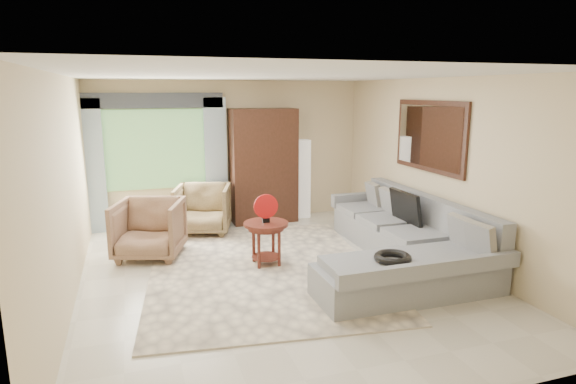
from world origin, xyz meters
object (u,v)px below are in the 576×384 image
object	(u,v)px
armchair_left	(149,229)
potted_plant	(127,225)
armchair_right	(203,209)
armoire	(263,166)
sectional_sofa	(403,246)
coffee_table	(266,243)
tv_screen	(405,207)
floor_lamp	(303,179)

from	to	relation	value
armchair_left	potted_plant	xyz separation A→B (m)	(-0.32, 0.98, -0.17)
armchair_right	potted_plant	distance (m)	1.26
armchair_right	armoire	bearing A→B (deg)	36.10
sectional_sofa	coffee_table	xyz separation A→B (m)	(-1.83, 0.60, 0.04)
armchair_right	potted_plant	world-z (taller)	armchair_right
potted_plant	sectional_sofa	bearing A→B (deg)	-33.51
armchair_left	potted_plant	distance (m)	1.04
sectional_sofa	armchair_left	size ratio (longest dim) A/B	3.67
armchair_left	tv_screen	bearing A→B (deg)	2.48
tv_screen	sectional_sofa	bearing A→B (deg)	-122.38
sectional_sofa	tv_screen	xyz separation A→B (m)	(0.27, 0.42, 0.44)
sectional_sofa	floor_lamp	world-z (taller)	floor_lamp
potted_plant	tv_screen	bearing A→B (deg)	-27.06
armchair_left	potted_plant	world-z (taller)	armchair_left
armchair_left	armoire	bearing A→B (deg)	52.38
tv_screen	armoire	xyz separation A→B (m)	(-1.50, 2.48, 0.33)
tv_screen	floor_lamp	distance (m)	2.63
armchair_left	coffee_table	bearing A→B (deg)	-10.83
tv_screen	armoire	distance (m)	2.91
armchair_left	armoire	distance (m)	2.64
sectional_sofa	floor_lamp	bearing A→B (deg)	98.33
armoire	armchair_right	bearing A→B (deg)	-160.71
sectional_sofa	armchair_right	distance (m)	3.47
potted_plant	floor_lamp	distance (m)	3.33
armoire	sectional_sofa	bearing A→B (deg)	-66.94
armchair_right	armoire	size ratio (longest dim) A/B	0.44
armchair_left	floor_lamp	xyz separation A→B (m)	(2.93, 1.49, 0.32)
tv_screen	coffee_table	size ratio (longest dim) A/B	1.19
sectional_sofa	coffee_table	distance (m)	1.93
sectional_sofa	tv_screen	size ratio (longest dim) A/B	4.68
coffee_table	armchair_right	bearing A→B (deg)	107.74
tv_screen	floor_lamp	xyz separation A→B (m)	(-0.70, 2.54, 0.03)
coffee_table	armchair_left	xyz separation A→B (m)	(-1.54, 0.86, 0.10)
potted_plant	floor_lamp	xyz separation A→B (m)	(3.25, 0.52, 0.49)
coffee_table	armchair_right	size ratio (longest dim) A/B	0.68
sectional_sofa	armoire	bearing A→B (deg)	113.06
armchair_left	armchair_right	world-z (taller)	armchair_left
armoire	potted_plant	bearing A→B (deg)	-169.43
armchair_left	armoire	size ratio (longest dim) A/B	0.45
floor_lamp	sectional_sofa	bearing A→B (deg)	-81.67
tv_screen	floor_lamp	size ratio (longest dim) A/B	0.49
floor_lamp	potted_plant	bearing A→B (deg)	-170.96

